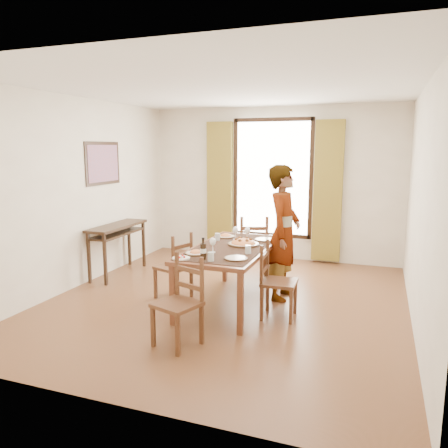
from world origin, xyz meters
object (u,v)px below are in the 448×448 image
(dining_table, at_px, (231,251))
(console_table, at_px, (117,232))
(pasta_platter, at_px, (243,241))
(man, at_px, (284,233))

(dining_table, bearing_deg, console_table, 162.87)
(console_table, xyz_separation_m, pasta_platter, (2.23, -0.52, 0.12))
(dining_table, xyz_separation_m, man, (0.57, 0.46, 0.20))
(man, bearing_deg, console_table, 89.55)
(man, distance_m, pasta_platter, 0.56)
(console_table, height_order, dining_table, console_table)
(console_table, distance_m, man, 2.70)
(console_table, height_order, man, man)
(man, relative_size, pasta_platter, 4.44)
(man, xyz_separation_m, pasta_platter, (-0.45, -0.33, -0.08))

